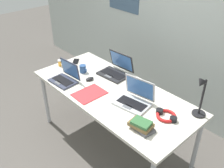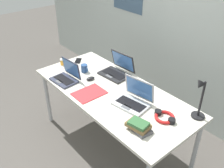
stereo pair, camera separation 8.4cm
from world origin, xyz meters
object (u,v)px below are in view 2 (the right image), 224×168
Objects in this scene: laptop_back_left at (66,77)px; paper_folder_center at (89,93)px; coffee_mug at (84,68)px; laptop_by_keyboard at (117,70)px; headphones at (165,117)px; pill_bottle at (62,62)px; cell_phone at (78,61)px; laptop_front_right at (133,99)px; computer_mouse at (90,78)px; book_stack at (139,126)px; desk_lamp at (199,100)px.

paper_folder_center is (0.37, 0.03, -0.04)m from laptop_back_left.
coffee_mug is (-0.03, 0.26, 0.00)m from laptop_back_left.
laptop_by_keyboard is 0.88m from headphones.
coffee_mug reaches higher than pill_bottle.
coffee_mug is (0.27, -0.09, 0.04)m from cell_phone.
laptop_front_right is at bearing -25.66° from laptop_by_keyboard.
computer_mouse is 0.49m from cell_phone.
laptop_back_left is (-0.25, -0.51, -0.00)m from laptop_by_keyboard.
laptop_by_keyboard is at bearing 149.88° from book_stack.
computer_mouse is (-1.12, -0.32, -0.18)m from desk_lamp.
desk_lamp reaches higher than laptop_front_right.
pill_bottle is 0.25× the size of paper_folder_center.
computer_mouse is 0.20m from coffee_mug.
cell_phone is 0.29m from coffee_mug.
computer_mouse is (-0.09, -0.30, -0.03)m from laptop_by_keyboard.
headphones is 1.46m from pill_bottle.
laptop_front_right is at bearing 142.72° from book_stack.
desk_lamp is at bearing -38.45° from cell_phone.
computer_mouse is at bearing 141.15° from paper_folder_center.
book_stack reaches higher than cell_phone.
paper_folder_center is (0.68, -0.32, -0.00)m from cell_phone.
desk_lamp is 0.33m from headphones.
paper_folder_center is 2.74× the size of coffee_mug.
cell_phone is 1.41m from headphones.
desk_lamp is at bearing 28.10° from paper_folder_center.
laptop_back_left reaches higher than book_stack.
book_stack is at bearing -113.61° from desk_lamp.
pill_bottle is 0.70× the size of coffee_mug.
headphones is at bearing 81.57° from book_stack.
desk_lamp is at bearing 12.95° from pill_bottle.
laptop_by_keyboard is at bearing -28.99° from cell_phone.
pill_bottle is (-1.45, -0.16, 0.03)m from headphones.
cell_phone is (-0.30, 0.35, -0.04)m from laptop_back_left.
laptop_back_left is at bearing -157.93° from desk_lamp.
coffee_mug is (-0.81, 0.00, -0.00)m from laptop_front_right.
coffee_mug reaches higher than cell_phone.
cell_phone is 1.41m from book_stack.
headphones is 0.79m from paper_folder_center.
computer_mouse is at bearing 50.80° from laptop_back_left.
pill_bottle reaches higher than computer_mouse.
pill_bottle is 0.72m from paper_folder_center.
desk_lamp reaches higher than book_stack.
laptop_by_keyboard is 0.70m from pill_bottle.
cell_phone reaches higher than paper_folder_center.
desk_lamp is 2.94× the size of cell_phone.
pill_bottle is at bearing 175.43° from book_stack.
laptop_back_left is 0.82m from laptop_front_right.
laptop_front_right reaches higher than pill_bottle.
laptop_by_keyboard is 0.58m from cell_phone.
book_stack is at bearing -1.87° from computer_mouse.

